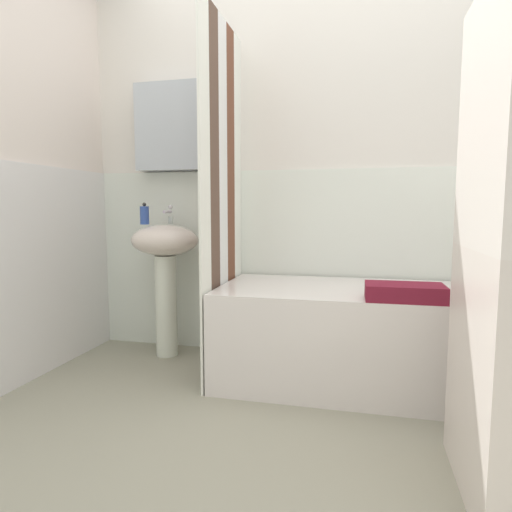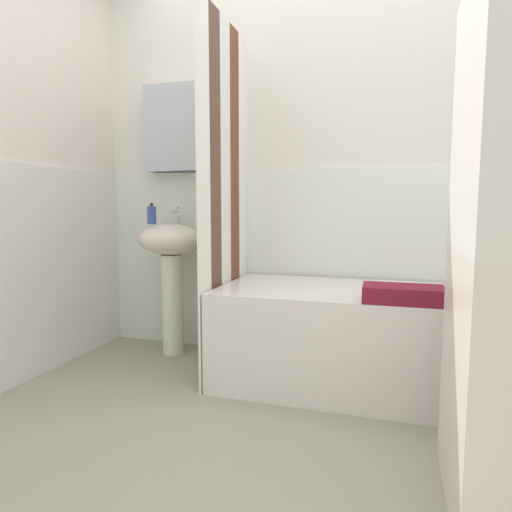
{
  "view_description": "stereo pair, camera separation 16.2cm",
  "coord_description": "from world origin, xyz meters",
  "px_view_note": "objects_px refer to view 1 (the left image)",
  "views": [
    {
      "loc": [
        0.23,
        -1.55,
        0.95
      ],
      "look_at": [
        -0.31,
        0.72,
        0.7
      ],
      "focal_mm": 30.75,
      "sensor_mm": 36.0,
      "label": 1
    },
    {
      "loc": [
        0.39,
        -1.5,
        0.95
      ],
      "look_at": [
        -0.31,
        0.72,
        0.7
      ],
      "focal_mm": 30.75,
      "sensor_mm": 36.0,
      "label": 2
    }
  ],
  "objects_px": {
    "bathtub": "(370,337)",
    "shampoo_bottle": "(482,269)",
    "towel_folded": "(405,292)",
    "sink": "(165,260)",
    "soap_dispenser": "(145,215)",
    "lotion_bottle": "(502,271)"
  },
  "relations": [
    {
      "from": "bathtub",
      "to": "shampoo_bottle",
      "type": "xyz_separation_m",
      "value": [
        0.61,
        0.3,
        0.35
      ]
    },
    {
      "from": "shampoo_bottle",
      "to": "towel_folded",
      "type": "distance_m",
      "value": 0.74
    },
    {
      "from": "sink",
      "to": "soap_dispenser",
      "type": "bearing_deg",
      "value": -169.21
    },
    {
      "from": "bathtub",
      "to": "sink",
      "type": "bearing_deg",
      "value": 171.95
    },
    {
      "from": "sink",
      "to": "bathtub",
      "type": "relative_size",
      "value": 0.52
    },
    {
      "from": "sink",
      "to": "shampoo_bottle",
      "type": "height_order",
      "value": "sink"
    },
    {
      "from": "soap_dispenser",
      "to": "shampoo_bottle",
      "type": "relative_size",
      "value": 0.75
    },
    {
      "from": "bathtub",
      "to": "lotion_bottle",
      "type": "bearing_deg",
      "value": 23.11
    },
    {
      "from": "sink",
      "to": "bathtub",
      "type": "height_order",
      "value": "sink"
    },
    {
      "from": "shampoo_bottle",
      "to": "sink",
      "type": "bearing_deg",
      "value": -176.49
    },
    {
      "from": "shampoo_bottle",
      "to": "soap_dispenser",
      "type": "bearing_deg",
      "value": -176.04
    },
    {
      "from": "bathtub",
      "to": "lotion_bottle",
      "type": "height_order",
      "value": "lotion_bottle"
    },
    {
      "from": "bathtub",
      "to": "towel_folded",
      "type": "distance_m",
      "value": 0.43
    },
    {
      "from": "sink",
      "to": "shampoo_bottle",
      "type": "xyz_separation_m",
      "value": [
        1.89,
        0.12,
        -0.01
      ]
    },
    {
      "from": "sink",
      "to": "bathtub",
      "type": "bearing_deg",
      "value": -8.05
    },
    {
      "from": "lotion_bottle",
      "to": "bathtub",
      "type": "bearing_deg",
      "value": -156.89
    },
    {
      "from": "bathtub",
      "to": "shampoo_bottle",
      "type": "height_order",
      "value": "shampoo_bottle"
    },
    {
      "from": "bathtub",
      "to": "towel_folded",
      "type": "relative_size",
      "value": 4.57
    },
    {
      "from": "soap_dispenser",
      "to": "lotion_bottle",
      "type": "height_order",
      "value": "soap_dispenser"
    },
    {
      "from": "lotion_bottle",
      "to": "sink",
      "type": "bearing_deg",
      "value": -176.42
    },
    {
      "from": "shampoo_bottle",
      "to": "towel_folded",
      "type": "height_order",
      "value": "shampoo_bottle"
    },
    {
      "from": "shampoo_bottle",
      "to": "lotion_bottle",
      "type": "bearing_deg",
      "value": 4.94
    }
  ]
}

